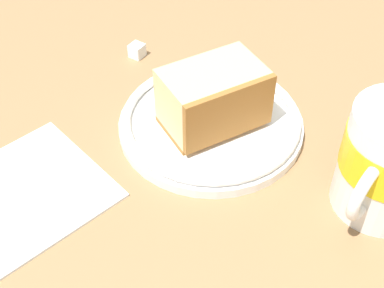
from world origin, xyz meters
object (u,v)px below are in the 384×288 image
(small_plate, at_px, (211,122))
(sugar_cube, at_px, (137,51))
(cake_slice, at_px, (213,99))
(folded_napkin, at_px, (23,194))

(small_plate, height_order, sugar_cube, small_plate)
(small_plate, distance_m, sugar_cube, 0.15)
(cake_slice, bearing_deg, sugar_cube, 155.47)
(small_plate, distance_m, cake_slice, 0.03)
(sugar_cube, bearing_deg, cake_slice, -24.53)
(sugar_cube, bearing_deg, small_plate, -24.45)
(small_plate, height_order, folded_napkin, small_plate)
(small_plate, bearing_deg, sugar_cube, 155.55)
(small_plate, relative_size, cake_slice, 1.62)
(cake_slice, height_order, sugar_cube, cake_slice)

